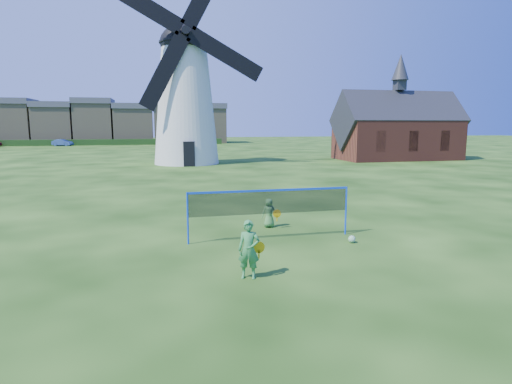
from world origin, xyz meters
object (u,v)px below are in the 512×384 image
object	(u,v)px
car_right	(63,143)
player_girl	(249,250)
windmill	(185,95)
player_boy	(269,213)
play_ball	(352,239)
chapel	(397,130)
badminton_net	(270,203)

from	to	relation	value
car_right	player_girl	bearing A→B (deg)	-143.54
windmill	player_boy	size ratio (longest dim) A/B	17.61
windmill	play_ball	xyz separation A→B (m)	(2.93, -27.45, -5.93)
chapel	play_ball	xyz separation A→B (m)	(-18.17, -27.52, -2.81)
chapel	car_right	bearing A→B (deg)	136.13
chapel	play_ball	distance (m)	33.09
player_girl	player_boy	distance (m)	4.95
player_girl	play_ball	size ratio (longest dim) A/B	6.16
chapel	badminton_net	distance (m)	33.56
windmill	car_right	xyz separation A→B (m)	(-17.79, 37.45, -5.48)
badminton_net	play_ball	world-z (taller)	badminton_net
play_ball	car_right	size ratio (longest dim) A/B	0.07
player_girl	play_ball	xyz separation A→B (m)	(3.62, 2.19, -0.57)
chapel	player_girl	xyz separation A→B (m)	(-21.79, -29.70, -2.24)
badminton_net	car_right	xyz separation A→B (m)	(-18.45, 63.94, -0.59)
badminton_net	play_ball	distance (m)	2.67
chapel	play_ball	size ratio (longest dim) A/B	55.83
player_girl	car_right	distance (m)	69.23
windmill	player_boy	world-z (taller)	windmill
badminton_net	chapel	bearing A→B (deg)	52.42
player_girl	chapel	bearing A→B (deg)	73.49
player_boy	car_right	xyz separation A→B (m)	(-18.81, 62.45, 0.05)
windmill	play_ball	world-z (taller)	windmill
player_girl	player_boy	size ratio (longest dim) A/B	1.36
player_girl	play_ball	bearing A→B (deg)	50.89
player_boy	play_ball	distance (m)	3.13
windmill	badminton_net	xyz separation A→B (m)	(0.66, -26.49, -4.90)
chapel	play_ball	world-z (taller)	chapel
badminton_net	player_boy	xyz separation A→B (m)	(0.36, 1.49, -0.64)
player_girl	car_right	world-z (taller)	player_girl
chapel	play_ball	bearing A→B (deg)	-123.44
player_girl	player_boy	bearing A→B (deg)	89.45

